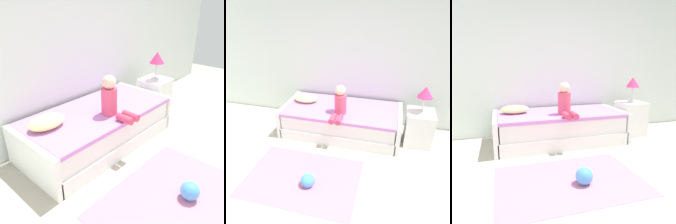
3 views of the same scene
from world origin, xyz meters
The scene contains 8 objects.
wall_rear centered at (0.00, 2.60, 1.45)m, with size 7.20×0.10×2.90m, color silver.
bed centered at (-0.41, 2.00, 0.25)m, with size 2.11×1.00×0.50m.
nightstand centered at (0.94, 1.99, 0.30)m, with size 0.44×0.44×0.60m, color white.
table_lamp centered at (0.94, 1.99, 0.94)m, with size 0.24×0.24×0.45m.
child_figure centered at (-0.38, 1.77, 0.70)m, with size 0.20×0.51×0.50m.
pillow centered at (-1.12, 2.10, 0.56)m, with size 0.44×0.30×0.13m, color #F2E58C.
toy_ball centered at (-0.53, 0.59, 0.10)m, with size 0.19×0.19×0.19m, color #4C99E5.
area_rug centered at (-0.66, 0.70, 0.00)m, with size 1.60×1.10×0.01m, color pink.
Camera 1 is at (-2.41, -0.07, 1.85)m, focal length 38.82 mm.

